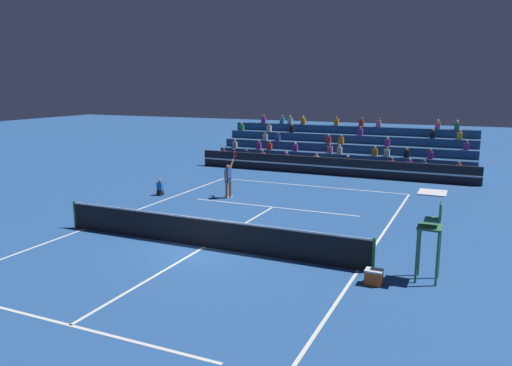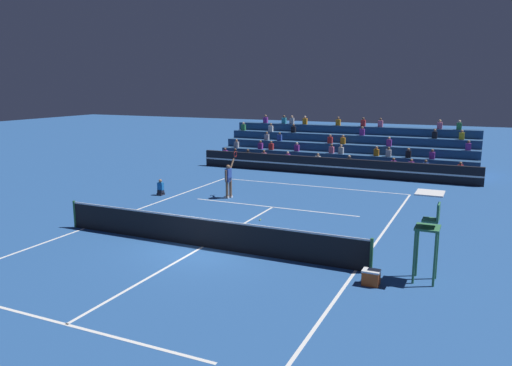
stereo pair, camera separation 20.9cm
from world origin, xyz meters
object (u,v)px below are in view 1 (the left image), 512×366
ball_kid_courtside (160,189)px  equipment_cooler (374,277)px  tennis_ball (261,220)px  umpire_chair (432,224)px  tennis_player (228,179)px

ball_kid_courtside → equipment_cooler: ball_kid_courtside is taller
tennis_ball → equipment_cooler: equipment_cooler is taller
umpire_chair → tennis_ball: bearing=150.6°
ball_kid_courtside → tennis_player: (3.52, 0.92, 0.65)m
umpire_chair → equipment_cooler: umpire_chair is taller
tennis_ball → umpire_chair: bearing=-29.4°
umpire_chair → tennis_player: (-10.35, 7.31, -0.73)m
umpire_chair → tennis_player: bearing=144.8°
tennis_player → equipment_cooler: (8.95, -8.25, -0.76)m
ball_kid_courtside → umpire_chair: bearing=-24.7°
ball_kid_courtside → equipment_cooler: bearing=-30.4°
umpire_chair → ball_kid_courtside: 15.33m
equipment_cooler → ball_kid_courtside: bearing=149.6°
umpire_chair → tennis_ball: (-7.13, 4.02, -1.68)m
umpire_chair → ball_kid_courtside: umpire_chair is taller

